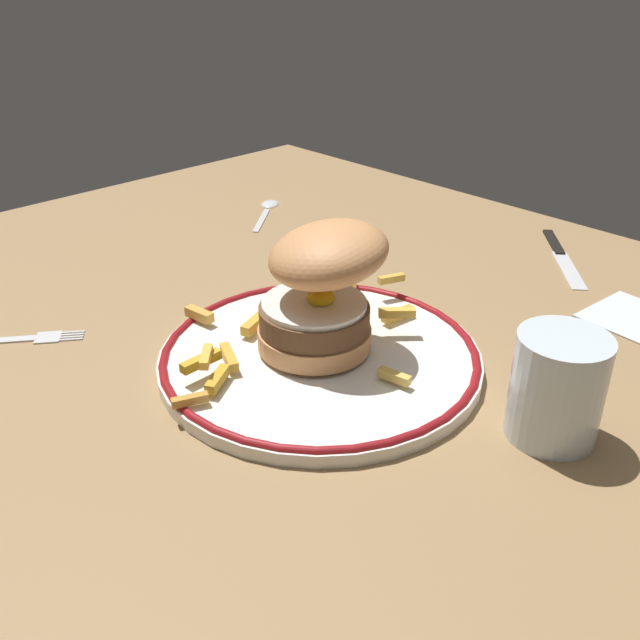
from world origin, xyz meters
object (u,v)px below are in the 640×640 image
dinner_plate (320,356)px  knife (560,252)px  water_glass (556,394)px  fork (12,339)px  burger (322,287)px  spoon (268,206)px

dinner_plate → knife: 39.61cm
water_glass → fork: 50.48cm
dinner_plate → knife: (2.16, 39.55, -0.58)cm
burger → knife: (2.77, 38.76, -7.14)cm
water_glass → knife: bearing=117.9°
water_glass → knife: 38.31cm
burger → knife: 39.50cm
dinner_plate → knife: bearing=86.9°
dinner_plate → water_glass: bearing=16.3°
fork → spoon: (-12.34, 43.13, 0.18)cm
dinner_plate → water_glass: size_ratio=3.38×
knife → spoon: spoon is taller
water_glass → spoon: (-56.34, 18.64, -3.35)cm
water_glass → dinner_plate: bearing=-163.7°
knife → dinner_plate: bearing=-93.1°
dinner_plate → water_glass: 21.06cm
burger → knife: burger is taller
water_glass → spoon: bearing=161.7°
fork → knife: size_ratio=0.86×
burger → water_glass: burger is taller
dinner_plate → burger: 6.64cm
dinner_plate → fork: (-23.96, -18.65, -0.66)cm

